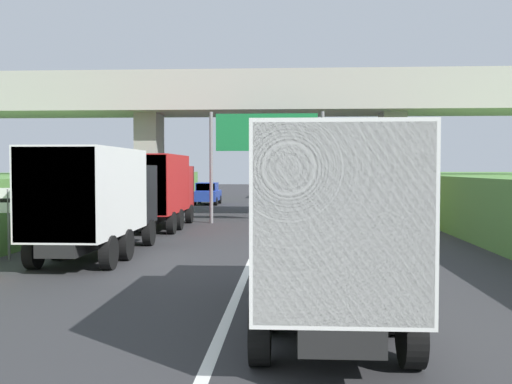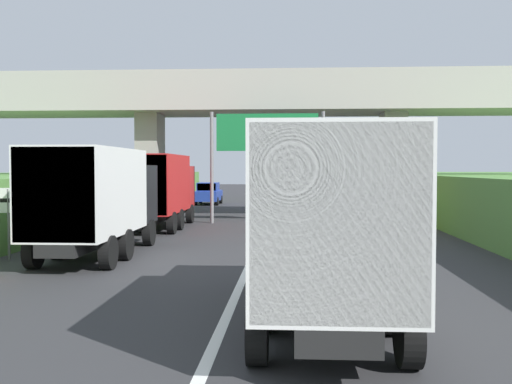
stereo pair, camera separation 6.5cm
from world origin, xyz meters
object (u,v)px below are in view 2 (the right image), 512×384
Objects in this scene: speed_limit_sign at (8,213)px; construction_barrel_2 at (57,239)px; truck_red at (159,187)px; car_yellow at (370,211)px; truck_black at (97,196)px; construction_barrel_3 at (104,225)px; truck_white at (294,178)px; overhead_highway_sign at (267,140)px; truck_silver at (324,218)px; construction_barrel_4 at (133,216)px; car_blue at (208,194)px; construction_barrel_5 at (156,209)px.

construction_barrel_2 is at bearing 66.84° from speed_limit_sign.
truck_red reaches higher than construction_barrel_2.
construction_barrel_2 is at bearing -145.78° from car_yellow.
car_yellow is at bearing 38.08° from speed_limit_sign.
construction_barrel_3 is at bearing 106.06° from truck_black.
overhead_highway_sign is at bearing -93.22° from truck_white.
construction_barrel_4 is at bearing 115.14° from truck_silver.
construction_barrel_4 is (-6.60, -1.40, -3.80)m from overhead_highway_sign.
speed_limit_sign is at bearing -160.36° from truck_black.
truck_silver is 1.00× the size of truck_black.
truck_white is 45.48m from truck_silver.
truck_black is at bearing -80.79° from construction_barrel_4.
truck_silver is 10.18m from truck_black.
overhead_highway_sign is 6.53× the size of construction_barrel_3.
truck_red is 18.35m from car_blue.
construction_barrel_2 is at bearing -121.57° from overhead_highway_sign.
car_blue is (-6.71, -10.71, -1.08)m from truck_white.
truck_white is at bearing 57.95° from car_blue.
construction_barrel_5 is (-1.58, 6.17, -1.47)m from truck_red.
construction_barrel_5 is (-1.61, 15.00, -1.47)m from truck_black.
construction_barrel_3 is at bearing 122.28° from truck_silver.
truck_silver is at bearing -67.63° from truck_red.
truck_red is 1.78× the size of car_blue.
construction_barrel_4 is at bearing 99.21° from truck_black.
car_yellow is 11.78m from construction_barrel_3.
truck_silver is (1.82, -19.33, -2.33)m from overhead_highway_sign.
truck_black reaches higher than speed_limit_sign.
construction_barrel_3 is (-1.58, -3.23, -1.47)m from truck_red.
construction_barrel_2 and construction_barrel_4 have the same top height.
construction_barrel_3 is at bearing -103.96° from truck_white.
speed_limit_sign is 10.03m from truck_red.
construction_barrel_4 is at bearing 85.91° from speed_limit_sign.
construction_barrel_5 is at bearing -96.14° from car_blue.
truck_black reaches higher than construction_barrel_4.
truck_white is at bearing 70.68° from construction_barrel_5.
car_blue is (-5.23, 15.44, -3.40)m from overhead_highway_sign.
car_yellow is (12.22, 9.57, -0.62)m from speed_limit_sign.
car_yellow reaches higher than construction_barrel_3.
truck_white reaches higher than car_yellow.
car_blue is 4.56× the size of construction_barrel_2.
car_yellow is 4.56× the size of construction_barrel_4.
truck_silver reaches higher than car_yellow.
truck_white is 29.72m from truck_red.
overhead_highway_sign is 8.25m from construction_barrel_5.
overhead_highway_sign is 7.74m from construction_barrel_4.
speed_limit_sign is 2.66m from truck_black.
truck_silver is at bearing -84.64° from overhead_highway_sign.
speed_limit_sign is 28.12m from car_blue.
construction_barrel_2 is 1.00× the size of construction_barrel_5.
speed_limit_sign is 39.74m from truck_white.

